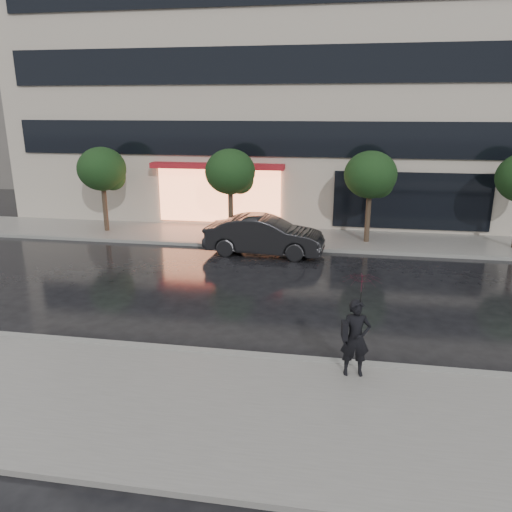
# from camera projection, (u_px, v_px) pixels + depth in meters

# --- Properties ---
(ground) EXTENTS (120.00, 120.00, 0.00)m
(ground) POSITION_uv_depth(u_px,v_px,m) (262.00, 341.00, 12.69)
(ground) COLOR black
(ground) RESTS_ON ground
(sidewalk_near) EXTENTS (60.00, 4.50, 0.12)m
(sidewalk_near) POSITION_uv_depth(u_px,v_px,m) (235.00, 412.00, 9.61)
(sidewalk_near) COLOR slate
(sidewalk_near) RESTS_ON ground
(sidewalk_far) EXTENTS (60.00, 3.50, 0.12)m
(sidewalk_far) POSITION_uv_depth(u_px,v_px,m) (298.00, 238.00, 22.36)
(sidewalk_far) COLOR slate
(sidewalk_far) RESTS_ON ground
(curb_near) EXTENTS (60.00, 0.25, 0.14)m
(curb_near) POSITION_uv_depth(u_px,v_px,m) (255.00, 357.00, 11.73)
(curb_near) COLOR gray
(curb_near) RESTS_ON ground
(curb_far) EXTENTS (60.00, 0.25, 0.14)m
(curb_far) POSITION_uv_depth(u_px,v_px,m) (294.00, 248.00, 20.70)
(curb_far) COLOR gray
(curb_far) RESTS_ON ground
(office_building) EXTENTS (30.00, 12.76, 18.00)m
(office_building) POSITION_uv_depth(u_px,v_px,m) (314.00, 44.00, 27.09)
(office_building) COLOR #B3A897
(office_building) RESTS_ON ground
(tree_far_west) EXTENTS (2.20, 2.20, 3.99)m
(tree_far_west) POSITION_uv_depth(u_px,v_px,m) (103.00, 171.00, 22.77)
(tree_far_west) COLOR #33261C
(tree_far_west) RESTS_ON ground
(tree_mid_west) EXTENTS (2.20, 2.20, 3.99)m
(tree_mid_west) POSITION_uv_depth(u_px,v_px,m) (232.00, 173.00, 21.80)
(tree_mid_west) COLOR #33261C
(tree_mid_west) RESTS_ON ground
(tree_mid_east) EXTENTS (2.20, 2.20, 3.99)m
(tree_mid_east) POSITION_uv_depth(u_px,v_px,m) (372.00, 176.00, 20.84)
(tree_mid_east) COLOR #33261C
(tree_mid_east) RESTS_ON ground
(parked_car) EXTENTS (4.82, 1.94, 1.56)m
(parked_car) POSITION_uv_depth(u_px,v_px,m) (264.00, 235.00, 19.93)
(parked_car) COLOR black
(parked_car) RESTS_ON ground
(pedestrian_with_umbrella) EXTENTS (0.92, 0.93, 2.30)m
(pedestrian_with_umbrella) POSITION_uv_depth(u_px,v_px,m) (358.00, 313.00, 10.47)
(pedestrian_with_umbrella) COLOR black
(pedestrian_with_umbrella) RESTS_ON sidewalk_near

